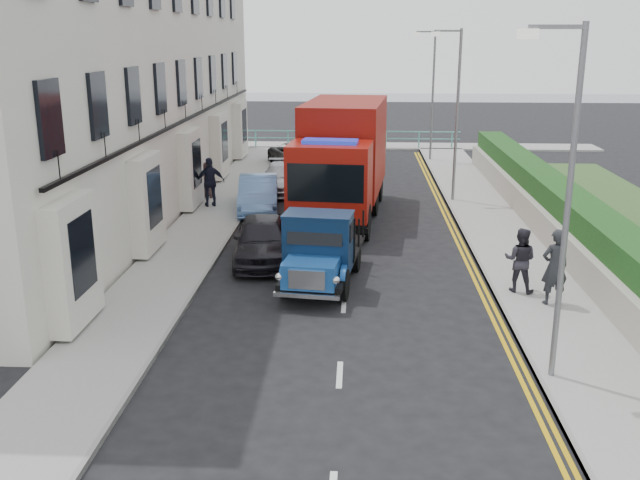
{
  "coord_description": "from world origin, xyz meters",
  "views": [
    {
      "loc": [
        0.31,
        -15.37,
        6.78
      ],
      "look_at": [
        -0.68,
        3.17,
        1.4
      ],
      "focal_mm": 40.0,
      "sensor_mm": 36.0,
      "label": 1
    }
  ],
  "objects": [
    {
      "name": "parked_car_rear",
      "position": [
        -3.08,
        15.69,
        0.62
      ],
      "size": [
        1.83,
        4.29,
        1.23
      ],
      "primitive_type": "imported",
      "rotation": [
        0.0,
        0.0,
        0.03
      ],
      "color": "silver",
      "rests_on": "ground"
    },
    {
      "name": "pedestrian_east_near",
      "position": [
        5.33,
        2.05,
        1.11
      ],
      "size": [
        0.81,
        0.63,
        1.98
      ],
      "primitive_type": "imported",
      "rotation": [
        0.0,
        0.0,
        3.38
      ],
      "color": "#222428",
      "rests_on": "pavement_east"
    },
    {
      "name": "pavement_west",
      "position": [
        -5.2,
        9.0,
        0.06
      ],
      "size": [
        2.4,
        38.0,
        0.12
      ],
      "primitive_type": "cube",
      "color": "gray",
      "rests_on": "ground"
    },
    {
      "name": "sea_plane",
      "position": [
        0.0,
        60.0,
        0.0
      ],
      "size": [
        120.0,
        120.0,
        0.0
      ],
      "primitive_type": "plane",
      "color": "slate",
      "rests_on": "ground"
    },
    {
      "name": "lamp_mid",
      "position": [
        4.18,
        14.0,
        4.0
      ],
      "size": [
        1.23,
        0.18,
        7.0
      ],
      "color": "slate",
      "rests_on": "ground"
    },
    {
      "name": "pavement_east",
      "position": [
        5.3,
        9.0,
        0.06
      ],
      "size": [
        2.6,
        38.0,
        0.12
      ],
      "primitive_type": "cube",
      "color": "gray",
      "rests_on": "ground"
    },
    {
      "name": "parked_car_front",
      "position": [
        -2.6,
        5.55,
        0.7
      ],
      "size": [
        2.04,
        4.27,
        1.41
      ],
      "primitive_type": "imported",
      "rotation": [
        0.0,
        0.0,
        0.09
      ],
      "color": "black",
      "rests_on": "ground"
    },
    {
      "name": "seafront_car_left",
      "position": [
        -2.99,
        21.87,
        0.67
      ],
      "size": [
        3.76,
        5.28,
        1.34
      ],
      "primitive_type": "imported",
      "rotation": [
        0.0,
        0.0,
        3.5
      ],
      "color": "black",
      "rests_on": "ground"
    },
    {
      "name": "bedford_lorry",
      "position": [
        -0.7,
        3.14,
        0.99
      ],
      "size": [
        2.31,
        4.73,
        2.16
      ],
      "rotation": [
        0.0,
        0.0,
        -0.12
      ],
      "color": "black",
      "rests_on": "ground"
    },
    {
      "name": "red_lorry",
      "position": [
        -0.29,
        11.49,
        2.29
      ],
      "size": [
        3.58,
        8.46,
        4.31
      ],
      "rotation": [
        0.0,
        0.0,
        -0.1
      ],
      "color": "black",
      "rests_on": "ground"
    },
    {
      "name": "pedestrian_east_far",
      "position": [
        4.67,
        2.95,
        0.99
      ],
      "size": [
        1.03,
        0.93,
        1.75
      ],
      "primitive_type": "imported",
      "rotation": [
        0.0,
        0.0,
        2.77
      ],
      "color": "#2B2831",
      "rests_on": "pavement_east"
    },
    {
      "name": "pedestrian_west_near",
      "position": [
        -5.56,
        12.27,
        1.1
      ],
      "size": [
        1.24,
        0.86,
        1.96
      ],
      "primitive_type": "imported",
      "rotation": [
        0.0,
        0.0,
        3.52
      ],
      "color": "black",
      "rests_on": "pavement_west"
    },
    {
      "name": "ground",
      "position": [
        0.0,
        0.0,
        0.0
      ],
      "size": [
        120.0,
        120.0,
        0.0
      ],
      "primitive_type": "plane",
      "color": "black",
      "rests_on": "ground"
    },
    {
      "name": "terrace_west",
      "position": [
        -9.47,
        13.0,
        7.17
      ],
      "size": [
        6.31,
        30.2,
        14.25
      ],
      "color": "silver",
      "rests_on": "ground"
    },
    {
      "name": "lamp_far",
      "position": [
        4.18,
        24.0,
        4.0
      ],
      "size": [
        1.23,
        0.18,
        7.0
      ],
      "color": "slate",
      "rests_on": "ground"
    },
    {
      "name": "pedestrian_west_far",
      "position": [
        -6.0,
        13.86,
        0.88
      ],
      "size": [
        0.76,
        0.51,
        1.52
      ],
      "primitive_type": "imported",
      "rotation": [
        0.0,
        0.0,
        -0.04
      ],
      "color": "#463432",
      "rests_on": "pavement_west"
    },
    {
      "name": "promenade",
      "position": [
        0.0,
        29.0,
        0.06
      ],
      "size": [
        30.0,
        2.5,
        0.12
      ],
      "primitive_type": "cube",
      "color": "gray",
      "rests_on": "ground"
    },
    {
      "name": "lamp_near",
      "position": [
        4.18,
        -2.0,
        4.0
      ],
      "size": [
        1.23,
        0.18,
        7.0
      ],
      "color": "slate",
      "rests_on": "ground"
    },
    {
      "name": "garden_east",
      "position": [
        7.21,
        9.0,
        0.9
      ],
      "size": [
        1.45,
        28.0,
        1.75
      ],
      "color": "#B2AD9E",
      "rests_on": "ground"
    },
    {
      "name": "parked_car_mid",
      "position": [
        -3.6,
        12.0,
        0.7
      ],
      "size": [
        1.95,
        4.39,
        1.4
      ],
      "primitive_type": "imported",
      "rotation": [
        0.0,
        0.0,
        0.11
      ],
      "color": "#6597DA",
      "rests_on": "ground"
    },
    {
      "name": "seafront_railing",
      "position": [
        0.0,
        28.2,
        0.58
      ],
      "size": [
        13.0,
        0.08,
        1.11
      ],
      "color": "#59B2A5",
      "rests_on": "ground"
    },
    {
      "name": "seafront_car_right",
      "position": [
        0.5,
        23.49,
        0.66
      ],
      "size": [
        1.7,
        3.93,
        1.32
      ],
      "primitive_type": "imported",
      "rotation": [
        0.0,
        0.0,
        -0.04
      ],
      "color": "silver",
      "rests_on": "ground"
    }
  ]
}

